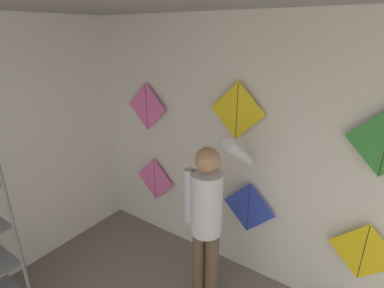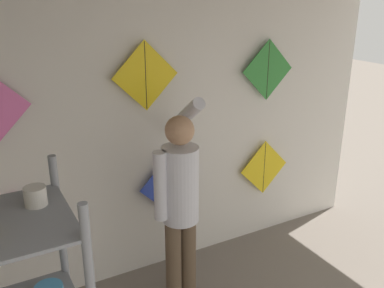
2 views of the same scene
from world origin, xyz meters
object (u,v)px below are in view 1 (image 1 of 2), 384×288
object	(u,v)px
kite_2	(363,252)
kite_1	(248,208)
shopkeeper	(207,214)
kite_4	(237,111)
kite_0	(155,179)
kite_3	(147,107)

from	to	relation	value
kite_2	kite_1	bearing A→B (deg)	180.00
shopkeeper	kite_4	bearing A→B (deg)	86.37
kite_0	kite_1	world-z (taller)	kite_1
kite_2	kite_3	size ratio (longest dim) A/B	1.00
kite_0	kite_2	size ratio (longest dim) A/B	1.00
kite_1	kite_4	xyz separation A→B (m)	(-0.20, 0.00, 1.03)
shopkeeper	kite_3	distance (m)	1.54
kite_2	kite_3	distance (m)	2.68
kite_0	kite_4	world-z (taller)	kite_4
kite_3	kite_1	bearing A→B (deg)	0.00
shopkeeper	kite_3	xyz separation A→B (m)	(-1.23, 0.56, 0.75)
kite_4	kite_2	bearing A→B (deg)	0.00
kite_1	kite_3	world-z (taller)	kite_3
shopkeeper	kite_4	world-z (taller)	kite_4
kite_1	kite_3	bearing A→B (deg)	180.00
shopkeeper	kite_4	xyz separation A→B (m)	(-0.02, 0.56, 0.87)
shopkeeper	kite_2	bearing A→B (deg)	18.05
kite_0	kite_4	bearing A→B (deg)	0.00
kite_4	kite_3	bearing A→B (deg)	180.00
kite_0	kite_3	world-z (taller)	kite_3
kite_4	kite_1	bearing A→B (deg)	0.00
shopkeeper	kite_0	size ratio (longest dim) A/B	3.06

